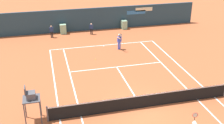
# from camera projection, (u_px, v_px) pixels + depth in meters

# --- Properties ---
(ground_plane) EXTENTS (80.00, 80.00, 0.01)m
(ground_plane) POSITION_uv_depth(u_px,v_px,m) (139.00, 103.00, 19.11)
(ground_plane) COLOR #A8512D
(tennis_net) EXTENTS (12.10, 0.10, 1.07)m
(tennis_net) POSITION_uv_depth(u_px,v_px,m) (142.00, 101.00, 18.40)
(tennis_net) COLOR #4C4C51
(tennis_net) RESTS_ON ground_plane
(sponsor_back_wall) EXTENTS (25.00, 1.02, 2.59)m
(sponsor_back_wall) POSITION_uv_depth(u_px,v_px,m) (93.00, 19.00, 33.09)
(sponsor_back_wall) COLOR #233D4C
(sponsor_back_wall) RESTS_ON ground_plane
(umpire_chair) EXTENTS (1.00, 1.00, 2.36)m
(umpire_chair) POSITION_uv_depth(u_px,v_px,m) (31.00, 98.00, 16.69)
(umpire_chair) COLOR #47474C
(umpire_chair) RESTS_ON ground_plane
(player_on_baseline) EXTENTS (0.49, 0.77, 1.78)m
(player_on_baseline) POSITION_uv_depth(u_px,v_px,m) (119.00, 40.00, 27.57)
(player_on_baseline) COLOR blue
(player_on_baseline) RESTS_ON ground_plane
(ball_kid_centre_post) EXTENTS (0.45, 0.20, 1.35)m
(ball_kid_centre_post) POSITION_uv_depth(u_px,v_px,m) (51.00, 31.00, 30.79)
(ball_kid_centre_post) COLOR black
(ball_kid_centre_post) RESTS_ON ground_plane
(ball_kid_right_post) EXTENTS (0.43, 0.19, 1.29)m
(ball_kid_right_post) POSITION_uv_depth(u_px,v_px,m) (91.00, 28.00, 31.78)
(ball_kid_right_post) COLOR black
(ball_kid_right_post) RESTS_ON ground_plane
(tennis_ball_by_sideline) EXTENTS (0.07, 0.07, 0.07)m
(tennis_ball_by_sideline) POSITION_uv_depth(u_px,v_px,m) (95.00, 59.00, 25.70)
(tennis_ball_by_sideline) COLOR #CCE033
(tennis_ball_by_sideline) RESTS_ON ground_plane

